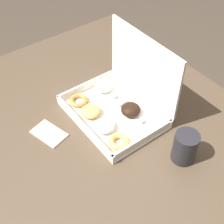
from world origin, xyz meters
name	(u,v)px	position (x,y,z in m)	size (l,w,h in m)	color
ground_plane	(103,221)	(0.00, 0.00, 0.00)	(8.00, 8.00, 0.00)	#42382D
dining_table	(99,141)	(0.00, 0.00, 0.65)	(1.14, 0.97, 0.75)	#4C3D2D
donut_box	(119,100)	(0.00, 0.09, 0.80)	(0.33, 0.25, 0.27)	silver
coffee_mug	(185,147)	(0.27, 0.13, 0.80)	(0.07, 0.07, 0.10)	#232328
paper_napkin	(49,134)	(-0.06, -0.16, 0.75)	(0.13, 0.10, 0.01)	beige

